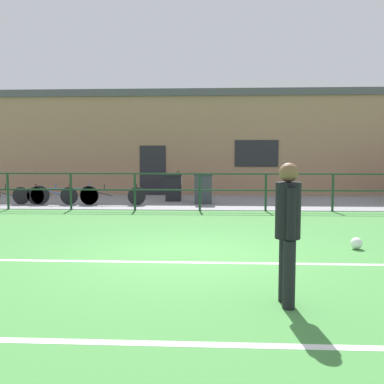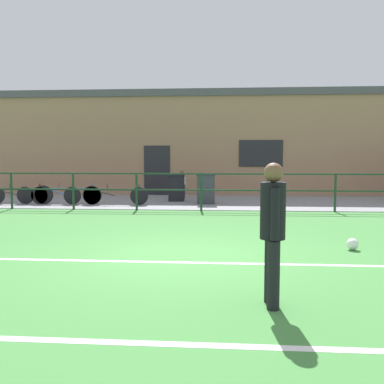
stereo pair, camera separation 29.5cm
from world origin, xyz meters
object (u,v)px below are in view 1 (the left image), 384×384
(soccer_ball_match, at_px, (356,243))
(bicycle_parked_1, at_px, (45,195))
(bicycle_parked_0, at_px, (113,196))
(trash_bin_1, at_px, (203,188))
(player_goalkeeper, at_px, (288,225))
(bicycle_parked_2, at_px, (64,195))
(bicycle_parked_3, at_px, (13,195))
(spectator_child, at_px, (178,182))
(trash_bin_0, at_px, (173,188))

(soccer_ball_match, relative_size, bicycle_parked_1, 0.09)
(bicycle_parked_0, xyz_separation_m, bicycle_parked_1, (-2.33, 0.00, -0.00))
(trash_bin_1, bearing_deg, bicycle_parked_0, -169.16)
(player_goalkeeper, height_order, trash_bin_1, player_goalkeeper)
(soccer_ball_match, height_order, bicycle_parked_2, bicycle_parked_2)
(bicycle_parked_0, height_order, bicycle_parked_2, bicycle_parked_2)
(player_goalkeeper, distance_m, bicycle_parked_3, 12.23)
(spectator_child, distance_m, bicycle_parked_1, 5.08)
(bicycle_parked_0, bearing_deg, trash_bin_0, 35.79)
(player_goalkeeper, xyz_separation_m, bicycle_parked_2, (-5.88, 9.52, -0.55))
(bicycle_parked_1, bearing_deg, trash_bin_1, 6.19)
(bicycle_parked_1, distance_m, bicycle_parked_2, 0.67)
(bicycle_parked_1, height_order, trash_bin_0, trash_bin_0)
(player_goalkeeper, height_order, soccer_ball_match, player_goalkeeper)
(spectator_child, bearing_deg, trash_bin_0, 96.59)
(bicycle_parked_1, relative_size, trash_bin_1, 2.15)
(bicycle_parked_1, xyz_separation_m, bicycle_parked_2, (0.67, -0.00, 0.02))
(bicycle_parked_1, xyz_separation_m, trash_bin_0, (4.25, 1.39, 0.17))
(bicycle_parked_1, bearing_deg, bicycle_parked_2, -0.00)
(bicycle_parked_2, xyz_separation_m, bicycle_parked_3, (-1.77, 0.00, -0.02))
(spectator_child, height_order, trash_bin_0, spectator_child)
(bicycle_parked_0, height_order, bicycle_parked_3, bicycle_parked_0)
(bicycle_parked_1, bearing_deg, spectator_child, 31.41)
(player_goalkeeper, relative_size, bicycle_parked_0, 0.72)
(soccer_ball_match, distance_m, trash_bin_0, 8.88)
(spectator_child, xyz_separation_m, trash_bin_0, (-0.07, -1.25, -0.13))
(spectator_child, xyz_separation_m, bicycle_parked_1, (-4.32, -2.64, -0.30))
(bicycle_parked_3, height_order, trash_bin_0, trash_bin_0)
(player_goalkeeper, bearing_deg, spectator_child, -171.38)
(soccer_ball_match, xyz_separation_m, bicycle_parked_0, (-5.97, 6.51, 0.23))
(player_goalkeeper, distance_m, spectator_child, 12.37)
(spectator_child, height_order, bicycle_parked_0, spectator_child)
(bicycle_parked_0, xyz_separation_m, bicycle_parked_3, (-3.42, -0.00, -0.00))
(player_goalkeeper, xyz_separation_m, soccer_ball_match, (1.75, 3.01, -0.81))
(bicycle_parked_0, relative_size, trash_bin_1, 2.12)
(soccer_ball_match, distance_m, bicycle_parked_0, 8.84)
(bicycle_parked_1, bearing_deg, trash_bin_0, 18.07)
(bicycle_parked_0, bearing_deg, bicycle_parked_3, -180.00)
(bicycle_parked_1, distance_m, trash_bin_1, 5.40)
(player_goalkeeper, relative_size, bicycle_parked_3, 0.75)
(player_goalkeeper, height_order, trash_bin_0, player_goalkeeper)
(player_goalkeeper, relative_size, trash_bin_1, 1.53)
(trash_bin_1, bearing_deg, bicycle_parked_1, -173.81)
(player_goalkeeper, distance_m, bicycle_parked_2, 11.20)
(bicycle_parked_0, bearing_deg, bicycle_parked_1, 180.00)
(player_goalkeeper, distance_m, trash_bin_0, 11.15)
(player_goalkeeper, bearing_deg, bicycle_parked_3, -142.98)
(soccer_ball_match, height_order, spectator_child, spectator_child)
(bicycle_parked_3, distance_m, trash_bin_0, 5.53)
(spectator_child, relative_size, bicycle_parked_0, 0.49)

